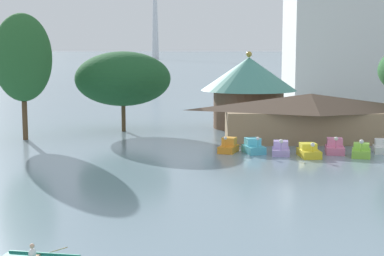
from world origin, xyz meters
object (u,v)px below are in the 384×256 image
(pedal_boat_orange, at_px, (229,146))
(pedal_boat_cyan, at_px, (253,147))
(shoreline_tree_tall_left, at_px, (23,58))
(background_building_block, at_px, (372,44))
(pedal_boat_white, at_px, (383,147))
(boathouse, at_px, (310,116))
(green_roof_pavilion, at_px, (249,87))
(shoreline_tree_mid, at_px, (123,79))
(pedal_boat_lavender, at_px, (281,149))
(pedal_boat_yellow, at_px, (309,151))
(pedal_boat_pink, at_px, (335,147))
(pedal_boat_lime, at_px, (361,151))

(pedal_boat_orange, bearing_deg, pedal_boat_cyan, 98.73)
(shoreline_tree_tall_left, relative_size, background_building_block, 0.44)
(pedal_boat_white, height_order, boathouse, boathouse)
(green_roof_pavilion, xyz_separation_m, shoreline_tree_tall_left, (-24.32, -9.59, 3.72))
(pedal_boat_orange, height_order, background_building_block, background_building_block)
(pedal_boat_white, distance_m, shoreline_tree_mid, 29.83)
(pedal_boat_lavender, distance_m, pedal_boat_yellow, 2.61)
(pedal_boat_cyan, bearing_deg, shoreline_tree_tall_left, -125.11)
(pedal_boat_orange, xyz_separation_m, pedal_boat_white, (14.32, -0.08, -0.04))
(green_roof_pavilion, bearing_deg, background_building_block, 55.39)
(pedal_boat_pink, relative_size, green_roof_pavilion, 0.23)
(shoreline_tree_tall_left, distance_m, shoreline_tree_mid, 11.83)
(shoreline_tree_tall_left, bearing_deg, boathouse, -1.02)
(pedal_boat_orange, relative_size, pedal_boat_lime, 0.96)
(pedal_boat_orange, xyz_separation_m, shoreline_tree_tall_left, (-21.13, 7.30, 8.09))
(pedal_boat_lime, xyz_separation_m, shoreline_tree_tall_left, (-32.90, 9.48, 8.13))
(pedal_boat_orange, height_order, shoreline_tree_mid, shoreline_tree_mid)
(pedal_boat_lime, bearing_deg, pedal_boat_cyan, -84.99)
(boathouse, bearing_deg, pedal_boat_orange, -142.45)
(boathouse, bearing_deg, pedal_boat_white, -51.15)
(pedal_boat_yellow, distance_m, shoreline_tree_mid, 25.15)
(pedal_boat_white, height_order, background_building_block, background_building_block)
(pedal_boat_lime, bearing_deg, pedal_boat_white, 144.96)
(pedal_boat_yellow, height_order, shoreline_tree_mid, shoreline_tree_mid)
(pedal_boat_cyan, height_order, shoreline_tree_mid, shoreline_tree_mid)
(pedal_boat_lime, bearing_deg, green_roof_pavilion, -140.35)
(pedal_boat_white, relative_size, shoreline_tree_tall_left, 0.19)
(pedal_boat_white, xyz_separation_m, green_roof_pavilion, (-11.13, 16.97, 4.41))
(pedal_boat_yellow, height_order, boathouse, boathouse)
(shoreline_tree_mid, bearing_deg, pedal_boat_lime, -34.34)
(pedal_boat_cyan, height_order, shoreline_tree_tall_left, shoreline_tree_tall_left)
(shoreline_tree_mid, bearing_deg, pedal_boat_lavender, -42.44)
(pedal_boat_white, bearing_deg, shoreline_tree_tall_left, -92.59)
(pedal_boat_lavender, height_order, background_building_block, background_building_block)
(pedal_boat_white, bearing_deg, green_roof_pavilion, -137.57)
(pedal_boat_white, relative_size, boathouse, 0.13)
(pedal_boat_orange, height_order, pedal_boat_yellow, pedal_boat_orange)
(pedal_boat_cyan, bearing_deg, pedal_boat_lavender, 57.45)
(shoreline_tree_mid, bearing_deg, pedal_boat_orange, -49.98)
(pedal_boat_pink, height_order, pedal_boat_lime, pedal_boat_lime)
(pedal_boat_cyan, height_order, pedal_boat_lavender, pedal_boat_cyan)
(pedal_boat_pink, height_order, green_roof_pavilion, green_roof_pavilion)
(pedal_boat_orange, xyz_separation_m, pedal_boat_lime, (11.77, -2.18, -0.04))
(pedal_boat_white, bearing_deg, boathouse, -131.98)
(pedal_boat_cyan, distance_m, shoreline_tree_mid, 20.55)
(pedal_boat_lime, bearing_deg, pedal_boat_yellow, -73.88)
(pedal_boat_lavender, xyz_separation_m, pedal_boat_white, (9.60, 1.04, -0.00))
(pedal_boat_pink, relative_size, boathouse, 0.14)
(pedal_boat_orange, height_order, pedal_boat_lime, pedal_boat_lime)
(pedal_boat_lavender, relative_size, pedal_boat_white, 1.11)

